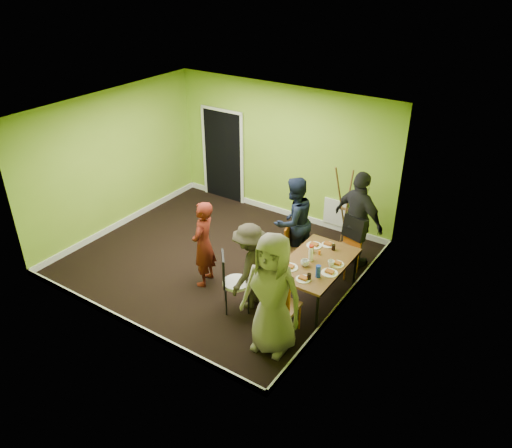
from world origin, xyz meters
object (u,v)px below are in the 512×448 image
(chair_front_end, at_px, (281,304))
(person_standing, at_px, (203,244))
(orange_bottle, at_px, (319,252))
(chair_back_end, at_px, (352,233))
(chair_bentwood, at_px, (232,279))
(easel, at_px, (349,209))
(person_left_near, at_px, (250,266))
(blue_bottle, at_px, (318,271))
(thermos, at_px, (311,254))
(chair_left_far, at_px, (292,246))
(chair_left_near, at_px, (263,276))
(person_front_end, at_px, (272,294))
(dining_table, at_px, (316,265))
(person_left_far, at_px, (294,221))
(person_back_end, at_px, (358,220))

(chair_front_end, bearing_deg, person_standing, 164.78)
(orange_bottle, relative_size, person_standing, 0.05)
(chair_back_end, xyz_separation_m, orange_bottle, (-0.16, -0.96, 0.06))
(chair_bentwood, height_order, orange_bottle, chair_bentwood)
(easel, distance_m, person_left_near, 2.61)
(blue_bottle, bearing_deg, person_standing, -173.57)
(thermos, xyz_separation_m, person_left_near, (-0.73, -0.64, -0.15))
(chair_left_far, relative_size, chair_left_near, 0.98)
(chair_left_near, height_order, person_front_end, person_front_end)
(dining_table, bearing_deg, blue_bottle, -59.82)
(person_left_near, bearing_deg, person_front_end, 43.68)
(chair_left_near, distance_m, chair_bentwood, 0.53)
(chair_bentwood, xyz_separation_m, orange_bottle, (0.94, 1.11, 0.23))
(chair_bentwood, bearing_deg, blue_bottle, 74.49)
(orange_bottle, xyz_separation_m, person_standing, (-1.74, -0.80, -0.02))
(chair_front_end, relative_size, thermos, 4.18)
(thermos, distance_m, person_standing, 1.80)
(thermos, xyz_separation_m, person_left_far, (-0.79, 0.84, -0.04))
(chair_back_end, bearing_deg, person_back_end, -77.46)
(person_back_end, xyz_separation_m, person_front_end, (-0.11, -2.67, 0.02))
(chair_back_end, height_order, chair_bentwood, chair_back_end)
(chair_bentwood, relative_size, thermos, 4.10)
(easel, bearing_deg, person_back_end, -53.15)
(chair_left_near, distance_m, person_front_end, 1.17)
(thermos, height_order, person_standing, person_standing)
(easel, bearing_deg, chair_back_end, -61.72)
(easel, bearing_deg, blue_bottle, -77.50)
(person_standing, height_order, person_left_far, person_left_far)
(chair_left_near, xyz_separation_m, person_front_end, (0.69, -0.84, 0.44))
(blue_bottle, xyz_separation_m, person_left_near, (-1.03, -0.31, -0.12))
(chair_left_near, xyz_separation_m, blue_bottle, (0.90, 0.11, 0.36))
(chair_front_end, distance_m, person_left_far, 2.05)
(chair_left_near, height_order, thermos, thermos)
(person_left_far, xyz_separation_m, person_back_end, (0.99, 0.54, 0.07))
(orange_bottle, bearing_deg, person_standing, -155.31)
(easel, bearing_deg, chair_left_far, -110.54)
(person_left_near, bearing_deg, chair_left_near, 138.62)
(chair_bentwood, distance_m, orange_bottle, 1.47)
(chair_bentwood, distance_m, person_front_end, 1.14)
(person_back_end, bearing_deg, person_standing, 66.06)
(thermos, height_order, person_back_end, person_back_end)
(chair_front_end, distance_m, blue_bottle, 0.76)
(orange_bottle, bearing_deg, chair_back_end, 80.76)
(dining_table, bearing_deg, chair_left_near, -146.31)
(easel, relative_size, blue_bottle, 8.15)
(dining_table, xyz_separation_m, orange_bottle, (-0.06, 0.22, 0.09))
(chair_back_end, bearing_deg, chair_bentwood, 77.48)
(chair_left_far, relative_size, person_front_end, 0.46)
(person_left_near, bearing_deg, chair_bentwood, -45.58)
(blue_bottle, bearing_deg, dining_table, 120.18)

